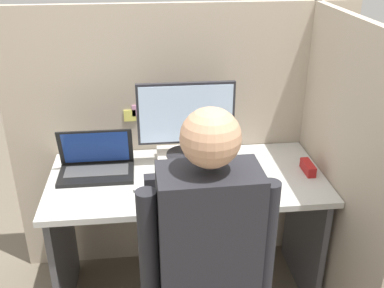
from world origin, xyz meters
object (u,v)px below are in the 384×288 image
Objects in this scene: stapler at (308,168)px; person at (210,272)px; laptop at (96,166)px; paper_box at (186,160)px; carrot_toy at (208,190)px; monitor at (186,118)px.

person is (-0.60, -0.71, 0.01)m from stapler.
laptop is at bearing 174.54° from stapler.
laptop reaches higher than paper_box.
person is (-0.07, -0.57, 0.02)m from carrot_toy.
stapler is (0.60, -0.15, -0.23)m from monitor.
paper_box is 0.81× the size of laptop.
stapler is 0.54m from carrot_toy.
stapler is (0.60, -0.15, -0.00)m from paper_box.
monitor is 3.75× the size of stapler.
person is at bearing -90.30° from monitor.
stapler is at bearing -13.78° from paper_box.
monitor reaches higher than stapler.
stapler is 0.93m from person.
monitor is 0.35× the size of person.
laptop is 0.58m from carrot_toy.
stapler reaches higher than carrot_toy.
laptop reaches higher than carrot_toy.
monitor reaches higher than paper_box.
carrot_toy is at bearing -76.34° from paper_box.
person is at bearing -97.46° from carrot_toy.
paper_box is at bearing -90.00° from monitor.
laptop is 2.84× the size of stapler.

